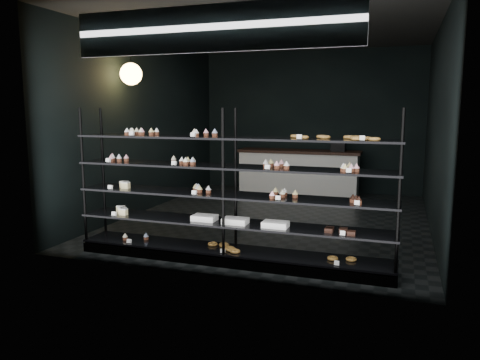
{
  "coord_description": "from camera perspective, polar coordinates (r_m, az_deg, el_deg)",
  "views": [
    {
      "loc": [
        2.0,
        -7.74,
        1.91
      ],
      "look_at": [
        -0.01,
        -1.9,
        0.95
      ],
      "focal_mm": 35.0,
      "sensor_mm": 36.0,
      "label": 1
    }
  ],
  "objects": [
    {
      "name": "service_counter",
      "position": [
        10.55,
        7.21,
        1.05
      ],
      "size": [
        2.71,
        0.65,
        1.23
      ],
      "color": "silver",
      "rests_on": "room"
    },
    {
      "name": "room",
      "position": [
        8.0,
        4.54,
        6.54
      ],
      "size": [
        5.01,
        6.01,
        3.2
      ],
      "color": "black",
      "rests_on": "ground"
    },
    {
      "name": "display_shelf",
      "position": [
        5.79,
        -1.51,
        -3.98
      ],
      "size": [
        4.0,
        0.5,
        1.91
      ],
      "color": "black",
      "rests_on": "room"
    },
    {
      "name": "signage",
      "position": [
        5.28,
        -3.71,
        17.95
      ],
      "size": [
        3.3,
        0.05,
        0.5
      ],
      "color": "#0B153B",
      "rests_on": "room"
    },
    {
      "name": "pendant_lamp",
      "position": [
        7.93,
        -13.15,
        12.48
      ],
      "size": [
        0.35,
        0.35,
        0.9
      ],
      "color": "black",
      "rests_on": "room"
    }
  ]
}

